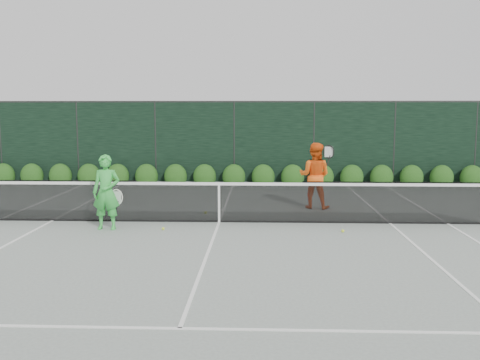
{
  "coord_description": "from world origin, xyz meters",
  "views": [
    {
      "loc": [
        0.99,
        -12.71,
        2.69
      ],
      "look_at": [
        0.5,
        0.3,
        1.0
      ],
      "focal_mm": 40.0,
      "sensor_mm": 36.0,
      "label": 1
    }
  ],
  "objects": [
    {
      "name": "hedge_row",
      "position": [
        -0.0,
        7.15,
        0.23
      ],
      "size": [
        31.66,
        0.65,
        0.94
      ],
      "color": "#143A0F",
      "rests_on": "ground"
    },
    {
      "name": "player_man",
      "position": [
        2.49,
        2.0,
        0.91
      ],
      "size": [
        1.05,
        0.93,
        1.82
      ],
      "rotation": [
        0.0,
        0.0,
        2.83
      ],
      "color": "#FF5F15",
      "rests_on": "ground"
    },
    {
      "name": "court_lines",
      "position": [
        0.0,
        0.0,
        0.01
      ],
      "size": [
        11.03,
        23.83,
        0.01
      ],
      "color": "white",
      "rests_on": "ground"
    },
    {
      "name": "windscreen_fence",
      "position": [
        0.0,
        -2.71,
        1.51
      ],
      "size": [
        32.0,
        21.07,
        3.06
      ],
      "color": "black",
      "rests_on": "ground"
    },
    {
      "name": "player_woman",
      "position": [
        -2.5,
        -0.85,
        0.85
      ],
      "size": [
        0.67,
        0.42,
        1.71
      ],
      "rotation": [
        0.0,
        0.0,
        -0.02
      ],
      "color": "green",
      "rests_on": "ground"
    },
    {
      "name": "tennis_balls",
      "position": [
        0.4,
        -0.28,
        0.03
      ],
      "size": [
        4.11,
        2.11,
        0.07
      ],
      "color": "#DFF336",
      "rests_on": "ground"
    },
    {
      "name": "tennis_net",
      "position": [
        -0.02,
        0.0,
        0.53
      ],
      "size": [
        12.9,
        0.1,
        1.07
      ],
      "color": "black",
      "rests_on": "ground"
    },
    {
      "name": "ground",
      "position": [
        0.0,
        0.0,
        0.0
      ],
      "size": [
        80.0,
        80.0,
        0.0
      ],
      "primitive_type": "plane",
      "color": "gray",
      "rests_on": "ground"
    }
  ]
}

